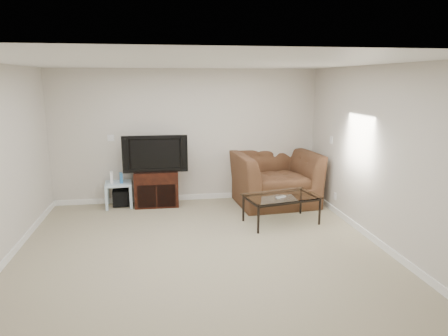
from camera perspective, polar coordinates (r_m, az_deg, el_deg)
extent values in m
plane|color=tan|center=(5.53, -3.22, -12.02)|extent=(5.00, 5.00, 0.00)
plane|color=white|center=(5.04, -3.58, 14.81)|extent=(5.00, 5.00, 0.00)
cube|color=silver|center=(7.60, -5.30, 4.55)|extent=(5.00, 0.02, 2.50)
cube|color=silver|center=(5.93, 21.42, 1.48)|extent=(0.02, 5.00, 2.50)
cube|color=white|center=(7.62, -15.87, 4.15)|extent=(0.12, 0.02, 0.12)
cube|color=white|center=(7.33, 15.06, 3.88)|extent=(0.02, 0.09, 0.13)
cube|color=white|center=(7.26, 15.60, -3.92)|extent=(0.02, 0.08, 0.12)
cube|color=black|center=(7.45, -9.66, -1.22)|extent=(0.41, 0.29, 0.06)
imported|color=black|center=(7.37, -9.78, 2.17)|extent=(1.09, 0.24, 0.67)
cube|color=black|center=(7.66, -14.53, -4.09)|extent=(0.30, 0.30, 0.28)
cube|color=white|center=(7.52, -15.78, -1.33)|extent=(0.07, 0.16, 0.21)
cube|color=#337FCC|center=(7.52, -14.48, -1.37)|extent=(0.07, 0.14, 0.18)
imported|color=#4A311F|center=(7.54, 7.23, -0.15)|extent=(1.57, 1.09, 1.31)
cube|color=#B2B2B7|center=(6.43, 8.12, -4.12)|extent=(0.19, 0.12, 0.02)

